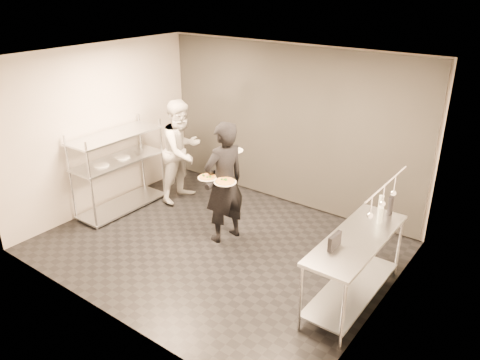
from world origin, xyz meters
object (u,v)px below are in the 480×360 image
Objects in this scene: chef at (182,151)px; bottle_dark at (390,206)px; pass_rack at (119,168)px; salad_plate at (234,149)px; pos_monitor at (335,241)px; bottle_clear at (380,215)px; pizza_plate_far at (225,181)px; pizza_plate_near at (207,177)px; waiter at (224,183)px; bottle_green at (381,204)px; prep_counter at (355,258)px.

bottle_dark is (3.82, -0.15, 0.12)m from chef.
pass_rack is 6.47× the size of bottle_dark.
salad_plate is 2.44m from pos_monitor.
pizza_plate_far is at bearing -169.32° from bottle_clear.
salad_plate reaches higher than bottle_clear.
pizza_plate_near is 0.63m from salad_plate.
waiter is at bearing -116.14° from chef.
bottle_clear reaches higher than pizza_plate_far.
salad_plate reaches higher than bottle_green.
waiter reaches higher than chef.
bottle_clear is (0.20, 0.88, 0.02)m from pos_monitor.
pass_rack reaches higher than salad_plate.
pizza_plate_near is at bearing -163.54° from bottle_dark.
waiter is 0.27m from pizza_plate_far.
bottle_dark is (0.09, 0.80, 0.42)m from prep_counter.
pizza_plate_near is 1.29× the size of bottle_clear.
bottle_dark is (4.42, 0.80, 0.27)m from pass_rack.
bottle_clear is (0.11, -0.30, -0.01)m from bottle_green.
bottle_clear reaches higher than pos_monitor.
prep_counter is at bearing -98.61° from bottle_clear.
pizza_plate_near is at bearing 170.22° from pos_monitor.
pass_rack is 2.18m from salad_plate.
salad_plate is at bearing 82.81° from pizza_plate_near.
pass_rack is 0.89× the size of prep_counter.
bottle_green is (2.04, 0.71, -0.03)m from pizza_plate_far.
pizza_plate_far is at bearing 167.84° from pos_monitor.
bottle_green reaches higher than bottle_clear.
bottle_dark is at bearing 83.31° from prep_counter.
pos_monitor is at bearing 88.39° from waiter.
bottle_dark is at bearing 86.49° from bottle_clear.
chef is 3.70m from bottle_green.
chef is at bearing 146.69° from pizza_plate_near.
waiter reaches higher than bottle_clear.
bottle_green is at bearing 180.00° from bottle_dark.
bottle_dark is (2.48, 0.73, -0.02)m from pizza_plate_near.
pos_monitor is (1.96, -0.47, -0.06)m from pizza_plate_far.
prep_counter is 2.27m from waiter.
pizza_plate_far is at bearing -161.89° from bottle_dark.
waiter is 1.64m from chef.
bottle_clear reaches higher than pizza_plate_near.
pass_rack is at bearing -169.42° from bottle_green.
chef is 3.83m from bottle_dark.
prep_counter is 2.51m from salad_plate.
bottle_clear is (2.46, 0.43, -0.04)m from pizza_plate_near.
pos_monitor is (2.27, -0.45, -0.06)m from pizza_plate_near.
pizza_plate_near is (1.34, -0.88, 0.14)m from chef.
bottle_green reaches higher than pos_monitor.
chef is 1.51m from salad_plate.
bottle_clear reaches higher than prep_counter.
bottle_dark reaches higher than pizza_plate_near.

